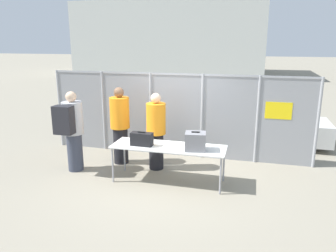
{
  "coord_description": "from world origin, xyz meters",
  "views": [
    {
      "loc": [
        1.88,
        -6.29,
        2.89
      ],
      "look_at": [
        0.07,
        0.51,
        1.05
      ],
      "focal_mm": 35.0,
      "sensor_mm": 36.0,
      "label": 1
    }
  ],
  "objects": [
    {
      "name": "security_worker_near",
      "position": [
        -0.22,
        0.55,
        0.91
      ],
      "size": [
        0.44,
        0.44,
        1.77
      ],
      "rotation": [
        0.0,
        0.0,
        3.11
      ],
      "color": "black",
      "rests_on": "ground_plane"
    },
    {
      "name": "inspection_table",
      "position": [
        0.24,
        -0.09,
        0.73
      ],
      "size": [
        2.35,
        0.76,
        0.78
      ],
      "color": "silver",
      "rests_on": "ground_plane"
    },
    {
      "name": "suitcase_grey",
      "position": [
        0.82,
        -0.19,
        0.96
      ],
      "size": [
        0.45,
        0.4,
        0.38
      ],
      "color": "slate",
      "rests_on": "inspection_table"
    },
    {
      "name": "ground_plane",
      "position": [
        0.0,
        0.0,
        0.0
      ],
      "size": [
        120.0,
        120.0,
        0.0
      ],
      "primitive_type": "plane",
      "color": "gray"
    },
    {
      "name": "distant_hangar",
      "position": [
        -5.12,
        22.98,
        2.95
      ],
      "size": [
        15.22,
        9.95,
        5.9
      ],
      "color": "#B2B7B2",
      "rests_on": "ground_plane"
    },
    {
      "name": "traveler_hooded",
      "position": [
        -1.98,
        -0.07,
        1.0
      ],
      "size": [
        0.45,
        0.7,
        1.82
      ],
      "rotation": [
        0.0,
        0.0,
        -0.2
      ],
      "color": "#383D4C",
      "rests_on": "ground_plane"
    },
    {
      "name": "utility_trailer",
      "position": [
        2.52,
        3.2,
        0.42
      ],
      "size": [
        3.7,
        2.06,
        0.73
      ],
      "color": "silver",
      "rests_on": "ground_plane"
    },
    {
      "name": "security_worker_far",
      "position": [
        -1.16,
        0.69,
        0.95
      ],
      "size": [
        0.46,
        0.46,
        1.85
      ],
      "rotation": [
        0.0,
        0.0,
        2.95
      ],
      "color": "black",
      "rests_on": "ground_plane"
    },
    {
      "name": "suitcase_black",
      "position": [
        -0.3,
        -0.18,
        0.92
      ],
      "size": [
        0.46,
        0.22,
        0.3
      ],
      "color": "black",
      "rests_on": "inspection_table"
    },
    {
      "name": "fence_section",
      "position": [
        0.02,
        1.57,
        1.1
      ],
      "size": [
        6.72,
        0.07,
        2.12
      ],
      "color": "#9EA0A5",
      "rests_on": "ground_plane"
    }
  ]
}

